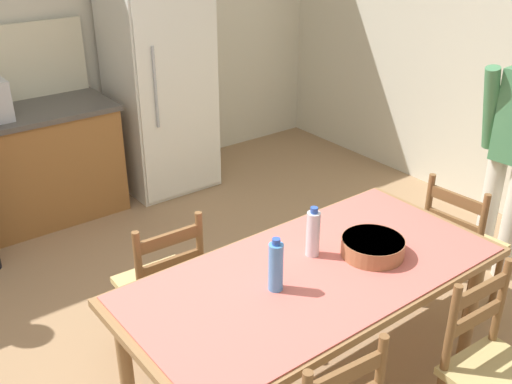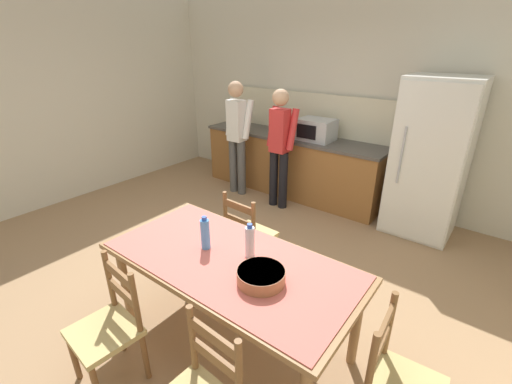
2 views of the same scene
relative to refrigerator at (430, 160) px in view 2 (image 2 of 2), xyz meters
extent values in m
plane|color=#9E7A56|center=(-1.26, -2.19, -0.94)|extent=(8.32, 8.32, 0.00)
cube|color=beige|center=(-1.26, 0.47, 0.51)|extent=(6.52, 0.12, 2.90)
cube|color=beige|center=(-4.52, -2.19, 0.51)|extent=(0.12, 5.20, 2.90)
cube|color=brown|center=(-1.95, 0.04, -0.50)|extent=(2.87, 0.62, 0.88)
cube|color=#4C4742|center=(-1.95, 0.04, -0.04)|extent=(2.91, 0.66, 0.04)
cube|color=#B7BCC1|center=(-2.59, 0.04, -0.04)|extent=(0.52, 0.38, 0.02)
cube|color=beige|center=(-1.95, 0.35, 0.28)|extent=(2.87, 0.03, 0.60)
cube|color=silver|center=(0.00, 0.01, 0.00)|extent=(0.78, 0.68, 1.89)
cube|color=silver|center=(0.00, -0.34, 0.00)|extent=(0.75, 0.02, 1.81)
cylinder|color=#A5AAB2|center=(-0.23, -0.36, 0.09)|extent=(0.02, 0.02, 0.66)
cube|color=#B2B7BC|center=(-1.53, 0.02, 0.13)|extent=(0.50, 0.38, 0.30)
cube|color=black|center=(-1.58, -0.17, 0.13)|extent=(0.30, 0.01, 0.19)
cylinder|color=olive|center=(-1.55, -3.14, -0.58)|extent=(0.07, 0.07, 0.72)
cylinder|color=olive|center=(-1.56, -2.40, -0.58)|extent=(0.07, 0.07, 0.72)
cylinder|color=olive|center=(0.17, -2.39, -0.58)|extent=(0.07, 0.07, 0.72)
cube|color=olive|center=(-0.69, -2.76, -0.21)|extent=(1.94, 0.95, 0.04)
cube|color=#D1665B|center=(-0.69, -2.76, -0.18)|extent=(1.86, 0.91, 0.01)
cylinder|color=#4C8ED6|center=(-0.93, -2.77, -0.06)|extent=(0.07, 0.07, 0.24)
cylinder|color=#2D51B2|center=(-0.93, -2.77, 0.08)|extent=(0.04, 0.04, 0.03)
cylinder|color=silver|center=(-0.60, -2.65, -0.06)|extent=(0.07, 0.07, 0.24)
cylinder|color=#2D51B2|center=(-0.60, -2.65, 0.08)|extent=(0.04, 0.04, 0.03)
cylinder|color=#9E6642|center=(-0.36, -2.83, -0.13)|extent=(0.32, 0.32, 0.09)
cylinder|color=#9E6642|center=(-0.36, -2.83, -0.10)|extent=(0.31, 0.31, 0.02)
cylinder|color=brown|center=(0.42, -2.58, -0.74)|extent=(0.04, 0.04, 0.41)
cylinder|color=brown|center=(0.44, -2.94, -0.26)|extent=(0.04, 0.04, 0.46)
cylinder|color=brown|center=(0.42, -2.58, -0.26)|extent=(0.04, 0.04, 0.46)
cube|color=brown|center=(0.43, -2.76, -0.13)|extent=(0.05, 0.36, 0.07)
cube|color=brown|center=(0.43, -2.76, -0.29)|extent=(0.05, 0.36, 0.07)
cylinder|color=brown|center=(-0.43, -3.38, -0.26)|extent=(0.04, 0.04, 0.46)
cylinder|color=brown|center=(-0.07, -3.39, -0.26)|extent=(0.04, 0.04, 0.46)
cube|color=brown|center=(-0.25, -3.39, -0.13)|extent=(0.36, 0.04, 0.07)
cube|color=brown|center=(-0.25, -3.39, -0.29)|extent=(0.36, 0.04, 0.07)
cylinder|color=brown|center=(-1.31, -3.72, -0.74)|extent=(0.04, 0.04, 0.41)
cylinder|color=brown|center=(-1.29, -3.38, -0.74)|extent=(0.04, 0.04, 0.41)
cylinder|color=brown|center=(-0.93, -3.41, -0.74)|extent=(0.04, 0.04, 0.41)
cube|color=tan|center=(-1.12, -3.56, -0.51)|extent=(0.45, 0.43, 0.04)
cylinder|color=brown|center=(-1.29, -3.38, -0.26)|extent=(0.04, 0.04, 0.46)
cylinder|color=brown|center=(-0.93, -3.41, -0.26)|extent=(0.04, 0.04, 0.46)
cube|color=brown|center=(-1.11, -3.40, -0.13)|extent=(0.36, 0.05, 0.07)
cube|color=brown|center=(-1.11, -3.40, -0.29)|extent=(0.36, 0.05, 0.07)
cylinder|color=brown|center=(-0.95, -1.81, -0.74)|extent=(0.04, 0.04, 0.41)
cylinder|color=brown|center=(-1.31, -1.79, -0.74)|extent=(0.04, 0.04, 0.41)
cylinder|color=brown|center=(-0.96, -2.15, -0.74)|extent=(0.04, 0.04, 0.41)
cylinder|color=brown|center=(-1.32, -2.13, -0.74)|extent=(0.04, 0.04, 0.41)
cube|color=tan|center=(-1.13, -1.97, -0.51)|extent=(0.43, 0.42, 0.04)
cylinder|color=brown|center=(-0.96, -2.15, -0.26)|extent=(0.04, 0.04, 0.46)
cylinder|color=brown|center=(-1.32, -2.13, -0.26)|extent=(0.04, 0.04, 0.46)
cube|color=brown|center=(-1.14, -2.14, -0.13)|extent=(0.36, 0.04, 0.07)
cube|color=brown|center=(-1.14, -2.14, -0.29)|extent=(0.36, 0.04, 0.07)
cylinder|color=#4C4C4C|center=(-2.67, -0.49, -0.52)|extent=(0.13, 0.13, 0.85)
cylinder|color=#4C4C4C|center=(-2.51, -0.49, -0.52)|extent=(0.13, 0.13, 0.85)
cube|color=white|center=(-2.59, -0.49, 0.21)|extent=(0.24, 0.19, 0.60)
sphere|color=tan|center=(-2.59, -0.49, 0.65)|extent=(0.23, 0.23, 0.23)
cylinder|color=white|center=(-2.76, -0.42, 0.23)|extent=(0.10, 0.23, 0.57)
cylinder|color=white|center=(-2.42, -0.42, 0.23)|extent=(0.10, 0.23, 0.57)
cylinder|color=black|center=(-1.88, -0.51, -0.53)|extent=(0.12, 0.12, 0.83)
cylinder|color=black|center=(-1.72, -0.51, -0.53)|extent=(0.12, 0.12, 0.83)
cube|color=red|center=(-1.80, -0.51, 0.18)|extent=(0.23, 0.19, 0.58)
sphere|color=tan|center=(-1.80, -0.51, 0.61)|extent=(0.22, 0.22, 0.22)
cylinder|color=red|center=(-1.96, -0.44, 0.20)|extent=(0.09, 0.22, 0.56)
cylinder|color=red|center=(-1.64, -0.44, 0.20)|extent=(0.09, 0.22, 0.56)
camera|label=1|loc=(-2.39, -4.54, 1.46)|focal=42.00mm
camera|label=2|loc=(0.74, -4.29, 1.27)|focal=24.00mm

